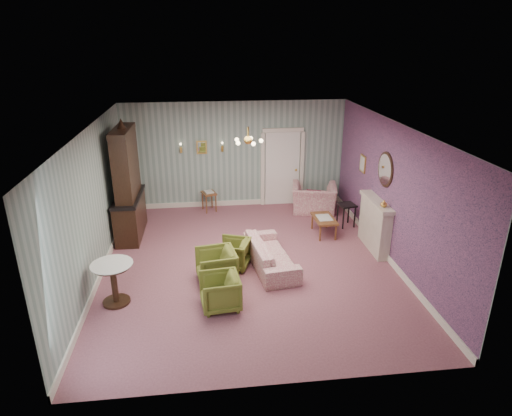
{
  "coord_description": "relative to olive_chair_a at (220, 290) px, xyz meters",
  "views": [
    {
      "loc": [
        -0.83,
        -8.25,
        4.52
      ],
      "look_at": [
        0.2,
        0.4,
        1.1
      ],
      "focal_mm": 31.09,
      "sensor_mm": 36.0,
      "label": 1
    }
  ],
  "objects": [
    {
      "name": "ceiling",
      "position": [
        0.67,
        1.53,
        2.56
      ],
      "size": [
        7.0,
        7.0,
        0.0
      ],
      "primitive_type": "plane",
      "rotation": [
        3.14,
        0.0,
        0.0
      ],
      "color": "white",
      "rests_on": "ground"
    },
    {
      "name": "fireplace",
      "position": [
        3.53,
        1.93,
        0.24
      ],
      "size": [
        0.3,
        1.4,
        1.16
      ],
      "primitive_type": null,
      "color": "beige",
      "rests_on": "floor"
    },
    {
      "name": "sconce_left",
      "position": [
        -0.78,
        4.97,
        1.36
      ],
      "size": [
        0.16,
        0.12,
        0.3
      ],
      "primitive_type": null,
      "color": "gold",
      "rests_on": "wall_back"
    },
    {
      "name": "floor",
      "position": [
        0.67,
        1.53,
        -0.34
      ],
      "size": [
        7.0,
        7.0,
        0.0
      ],
      "primitive_type": "plane",
      "color": "#945665",
      "rests_on": "ground"
    },
    {
      "name": "nesting_table",
      "position": [
        -0.1,
        4.68,
        -0.05
      ],
      "size": [
        0.46,
        0.52,
        0.57
      ],
      "primitive_type": null,
      "rotation": [
        0.0,
        0.0,
        0.3
      ],
      "color": "brown",
      "rests_on": "floor"
    },
    {
      "name": "oval_mirror",
      "position": [
        3.63,
        1.93,
        1.51
      ],
      "size": [
        0.04,
        0.76,
        0.84
      ],
      "primitive_type": null,
      "color": "white",
      "rests_on": "wall_right"
    },
    {
      "name": "olive_chair_b",
      "position": [
        -0.03,
        0.88,
        0.03
      ],
      "size": [
        0.78,
        0.82,
        0.74
      ],
      "primitive_type": "imported",
      "rotation": [
        0.0,
        0.0,
        -1.41
      ],
      "color": "olive",
      "rests_on": "floor"
    },
    {
      "name": "sconce_right",
      "position": [
        0.32,
        4.97,
        1.36
      ],
      "size": [
        0.16,
        0.12,
        0.3
      ],
      "primitive_type": null,
      "color": "gold",
      "rests_on": "wall_back"
    },
    {
      "name": "olive_chair_a",
      "position": [
        0.0,
        0.0,
        0.0
      ],
      "size": [
        0.69,
        0.73,
        0.68
      ],
      "primitive_type": "imported",
      "rotation": [
        0.0,
        0.0,
        -1.46
      ],
      "color": "olive",
      "rests_on": "floor"
    },
    {
      "name": "wall_right",
      "position": [
        3.67,
        1.53,
        1.11
      ],
      "size": [
        0.0,
        7.0,
        7.0
      ],
      "primitive_type": "plane",
      "rotation": [
        1.57,
        0.0,
        -1.57
      ],
      "color": "gray",
      "rests_on": "ground"
    },
    {
      "name": "side_table_black",
      "position": [
        3.3,
        3.21,
        -0.05
      ],
      "size": [
        0.46,
        0.46,
        0.59
      ],
      "primitive_type": null,
      "rotation": [
        0.0,
        0.0,
        0.19
      ],
      "color": "black",
      "rests_on": "floor"
    },
    {
      "name": "dresser",
      "position": [
        -1.98,
        3.31,
        1.03
      ],
      "size": [
        0.59,
        1.65,
        2.74
      ],
      "primitive_type": null,
      "rotation": [
        0.0,
        0.0,
        -0.01
      ],
      "color": "black",
      "rests_on": "floor"
    },
    {
      "name": "burgundy_cushion",
      "position": [
        2.67,
        4.11,
        0.14
      ],
      "size": [
        0.41,
        0.28,
        0.39
      ],
      "primitive_type": "cube",
      "rotation": [
        0.17,
        0.0,
        -0.35
      ],
      "color": "maroon",
      "rests_on": "wingback_chair"
    },
    {
      "name": "wall_right_floral",
      "position": [
        3.65,
        1.53,
        1.11
      ],
      "size": [
        0.0,
        7.0,
        7.0
      ],
      "primitive_type": "plane",
      "rotation": [
        1.57,
        0.0,
        -1.57
      ],
      "color": "#BC5E90",
      "rests_on": "ground"
    },
    {
      "name": "framed_print",
      "position": [
        3.64,
        3.28,
        1.26
      ],
      "size": [
        0.04,
        0.34,
        0.42
      ],
      "primitive_type": null,
      "color": "gold",
      "rests_on": "wall_right"
    },
    {
      "name": "door",
      "position": [
        1.97,
        4.99,
        0.74
      ],
      "size": [
        1.12,
        0.12,
        2.16
      ],
      "primitive_type": null,
      "color": "white",
      "rests_on": "floor"
    },
    {
      "name": "sofa_chintz",
      "position": [
        1.11,
        1.38,
        0.03
      ],
      "size": [
        0.81,
        1.96,
        0.75
      ],
      "primitive_type": "imported",
      "rotation": [
        0.0,
        0.0,
        1.71
      ],
      "color": "#A64360",
      "rests_on": "floor"
    },
    {
      "name": "wall_front",
      "position": [
        0.67,
        -1.97,
        1.11
      ],
      "size": [
        6.0,
        0.0,
        6.0
      ],
      "primitive_type": "plane",
      "rotation": [
        -1.57,
        0.0,
        0.0
      ],
      "color": "gray",
      "rests_on": "ground"
    },
    {
      "name": "wall_back",
      "position": [
        0.67,
        5.03,
        1.11
      ],
      "size": [
        6.0,
        0.0,
        6.0
      ],
      "primitive_type": "plane",
      "rotation": [
        1.57,
        0.0,
        0.0
      ],
      "color": "gray",
      "rests_on": "ground"
    },
    {
      "name": "wingback_chair",
      "position": [
        2.72,
        4.26,
        0.17
      ],
      "size": [
        1.29,
        0.98,
        1.01
      ],
      "primitive_type": "imported",
      "rotation": [
        0.0,
        0.0,
        2.93
      ],
      "color": "#A64360",
      "rests_on": "floor"
    },
    {
      "name": "chandelier",
      "position": [
        0.67,
        1.53,
        2.29
      ],
      "size": [
        0.56,
        0.56,
        0.36
      ],
      "primitive_type": null,
      "color": "gold",
      "rests_on": "ceiling"
    },
    {
      "name": "pedestal_table",
      "position": [
        -1.86,
        0.36,
        0.06
      ],
      "size": [
        0.82,
        0.82,
        0.8
      ],
      "primitive_type": null,
      "rotation": [
        0.0,
        0.0,
        0.13
      ],
      "color": "black",
      "rests_on": "floor"
    },
    {
      "name": "wall_left",
      "position": [
        -2.33,
        1.53,
        1.11
      ],
      "size": [
        0.0,
        7.0,
        7.0
      ],
      "primitive_type": "plane",
      "rotation": [
        1.57,
        0.0,
        1.57
      ],
      "color": "gray",
      "rests_on": "ground"
    },
    {
      "name": "gilt_mirror_back",
      "position": [
        -0.23,
        4.99,
        1.36
      ],
      "size": [
        0.28,
        0.06,
        0.36
      ],
      "primitive_type": null,
      "color": "gold",
      "rests_on": "wall_back"
    },
    {
      "name": "mantel_vase",
      "position": [
        3.51,
        1.53,
        0.89
      ],
      "size": [
        0.15,
        0.15,
        0.15
      ],
      "primitive_type": "imported",
      "color": "gold",
      "rests_on": "fireplace"
    },
    {
      "name": "coffee_table",
      "position": [
        2.62,
        2.79,
        -0.12
      ],
      "size": [
        0.49,
        0.86,
        0.43
      ],
      "primitive_type": null,
      "rotation": [
        0.0,
        0.0,
        0.02
      ],
      "color": "brown",
      "rests_on": "floor"
    },
    {
      "name": "olive_chair_c",
      "position": [
        0.33,
        1.46,
        -0.01
      ],
      "size": [
        0.78,
        0.8,
        0.65
      ],
      "primitive_type": "imported",
      "rotation": [
        0.0,
        0.0,
        -1.91
      ],
      "color": "olive",
      "rests_on": "floor"
    }
  ]
}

